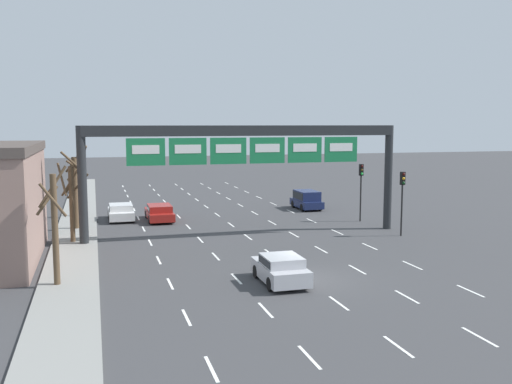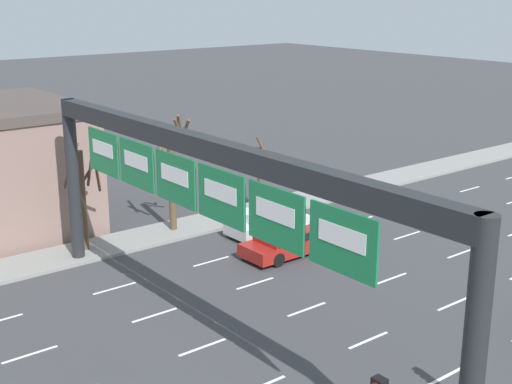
{
  "view_description": "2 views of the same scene",
  "coord_description": "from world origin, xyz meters",
  "px_view_note": "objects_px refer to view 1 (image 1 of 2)",
  "views": [
    {
      "loc": [
        -9.96,
        -25.9,
        7.69
      ],
      "look_at": [
        0.53,
        10.87,
        3.1
      ],
      "focal_mm": 40.0,
      "sensor_mm": 36.0,
      "label": 1
    },
    {
      "loc": [
        19.01,
        -1.67,
        12.25
      ],
      "look_at": [
        -3.08,
        15.87,
        4.18
      ],
      "focal_mm": 50.0,
      "sensor_mm": 36.0,
      "label": 2
    }
  ],
  "objects_px": {
    "tree_bare_closest": "(76,184)",
    "tree_bare_third": "(71,199)",
    "car_white": "(121,211)",
    "traffic_light_mid_block": "(402,190)",
    "traffic_light_near_gantry": "(361,181)",
    "car_red": "(159,212)",
    "tree_bare_furthest": "(77,191)",
    "suv_navy": "(307,199)",
    "tree_bare_second": "(54,223)",
    "car_silver": "(281,268)",
    "sign_gantry": "(247,149)"
  },
  "relations": [
    {
      "from": "tree_bare_closest",
      "to": "tree_bare_third",
      "type": "xyz_separation_m",
      "value": [
        -0.15,
        -4.85,
        -0.48
      ]
    },
    {
      "from": "car_white",
      "to": "traffic_light_mid_block",
      "type": "relative_size",
      "value": 0.96
    },
    {
      "from": "traffic_light_near_gantry",
      "to": "car_red",
      "type": "bearing_deg",
      "value": 163.12
    },
    {
      "from": "car_white",
      "to": "tree_bare_furthest",
      "type": "relative_size",
      "value": 0.99
    },
    {
      "from": "car_red",
      "to": "car_white",
      "type": "distance_m",
      "value": 3.13
    },
    {
      "from": "suv_navy",
      "to": "car_white",
      "type": "bearing_deg",
      "value": -174.46
    },
    {
      "from": "car_white",
      "to": "traffic_light_near_gantry",
      "type": "height_order",
      "value": "traffic_light_near_gantry"
    },
    {
      "from": "car_red",
      "to": "tree_bare_closest",
      "type": "distance_m",
      "value": 7.19
    },
    {
      "from": "traffic_light_mid_block",
      "to": "tree_bare_second",
      "type": "distance_m",
      "value": 23.08
    },
    {
      "from": "car_red",
      "to": "car_silver",
      "type": "bearing_deg",
      "value": -79.58
    },
    {
      "from": "sign_gantry",
      "to": "tree_bare_furthest",
      "type": "xyz_separation_m",
      "value": [
        -11.38,
        11.54,
        -3.81
      ]
    },
    {
      "from": "suv_navy",
      "to": "traffic_light_mid_block",
      "type": "bearing_deg",
      "value": -82.43
    },
    {
      "from": "traffic_light_near_gantry",
      "to": "tree_bare_third",
      "type": "distance_m",
      "value": 21.82
    },
    {
      "from": "tree_bare_third",
      "to": "traffic_light_mid_block",
      "type": "bearing_deg",
      "value": -9.24
    },
    {
      "from": "suv_navy",
      "to": "traffic_light_near_gantry",
      "type": "relative_size",
      "value": 0.86
    },
    {
      "from": "sign_gantry",
      "to": "tree_bare_furthest",
      "type": "relative_size",
      "value": 5.13
    },
    {
      "from": "tree_bare_closest",
      "to": "traffic_light_mid_block",
      "type": "bearing_deg",
      "value": -21.26
    },
    {
      "from": "traffic_light_mid_block",
      "to": "tree_bare_second",
      "type": "xyz_separation_m",
      "value": [
        -22.11,
        -6.6,
        -0.11
      ]
    },
    {
      "from": "car_silver",
      "to": "car_white",
      "type": "bearing_deg",
      "value": 107.54
    },
    {
      "from": "car_white",
      "to": "traffic_light_near_gantry",
      "type": "distance_m",
      "value": 19.28
    },
    {
      "from": "tree_bare_second",
      "to": "tree_bare_third",
      "type": "bearing_deg",
      "value": 87.7
    },
    {
      "from": "tree_bare_third",
      "to": "tree_bare_closest",
      "type": "bearing_deg",
      "value": 88.23
    },
    {
      "from": "tree_bare_furthest",
      "to": "tree_bare_closest",
      "type": "bearing_deg",
      "value": -88.94
    },
    {
      "from": "traffic_light_mid_block",
      "to": "tree_bare_furthest",
      "type": "xyz_separation_m",
      "value": [
        -21.66,
        14.25,
        -1.0
      ]
    },
    {
      "from": "traffic_light_near_gantry",
      "to": "traffic_light_mid_block",
      "type": "xyz_separation_m",
      "value": [
        0.05,
        -6.18,
        -0.07
      ]
    },
    {
      "from": "suv_navy",
      "to": "car_silver",
      "type": "height_order",
      "value": "suv_navy"
    },
    {
      "from": "car_red",
      "to": "traffic_light_mid_block",
      "type": "bearing_deg",
      "value": -35.19
    },
    {
      "from": "car_silver",
      "to": "tree_bare_second",
      "type": "height_order",
      "value": "tree_bare_second"
    },
    {
      "from": "car_white",
      "to": "tree_bare_furthest",
      "type": "bearing_deg",
      "value": 145.09
    },
    {
      "from": "car_silver",
      "to": "tree_bare_second",
      "type": "relative_size",
      "value": 0.7
    },
    {
      "from": "traffic_light_near_gantry",
      "to": "sign_gantry",
      "type": "bearing_deg",
      "value": -161.25
    },
    {
      "from": "traffic_light_near_gantry",
      "to": "tree_bare_third",
      "type": "bearing_deg",
      "value": -173.03
    },
    {
      "from": "car_red",
      "to": "tree_bare_closest",
      "type": "bearing_deg",
      "value": -158.59
    },
    {
      "from": "sign_gantry",
      "to": "traffic_light_mid_block",
      "type": "height_order",
      "value": "sign_gantry"
    },
    {
      "from": "traffic_light_mid_block",
      "to": "car_red",
      "type": "bearing_deg",
      "value": 144.81
    },
    {
      "from": "tree_bare_closest",
      "to": "suv_navy",
      "type": "bearing_deg",
      "value": 14.48
    },
    {
      "from": "tree_bare_furthest",
      "to": "car_white",
      "type": "bearing_deg",
      "value": -34.91
    },
    {
      "from": "traffic_light_mid_block",
      "to": "tree_bare_furthest",
      "type": "height_order",
      "value": "same"
    },
    {
      "from": "suv_navy",
      "to": "tree_bare_third",
      "type": "xyz_separation_m",
      "value": [
        -19.91,
        -9.96,
        1.98
      ]
    },
    {
      "from": "car_silver",
      "to": "tree_bare_second",
      "type": "xyz_separation_m",
      "value": [
        -10.4,
        2.3,
        2.32
      ]
    },
    {
      "from": "sign_gantry",
      "to": "car_white",
      "type": "bearing_deg",
      "value": 131.06
    },
    {
      "from": "traffic_light_near_gantry",
      "to": "tree_bare_closest",
      "type": "distance_m",
      "value": 21.62
    },
    {
      "from": "car_silver",
      "to": "traffic_light_near_gantry",
      "type": "relative_size",
      "value": 0.86
    },
    {
      "from": "car_red",
      "to": "tree_bare_closest",
      "type": "height_order",
      "value": "tree_bare_closest"
    },
    {
      "from": "tree_bare_closest",
      "to": "tree_bare_furthest",
      "type": "xyz_separation_m",
      "value": [
        -0.11,
        5.86,
        -1.21
      ]
    },
    {
      "from": "suv_navy",
      "to": "tree_bare_second",
      "type": "relative_size",
      "value": 0.7
    },
    {
      "from": "car_red",
      "to": "tree_bare_furthest",
      "type": "distance_m",
      "value": 7.34
    },
    {
      "from": "suv_navy",
      "to": "tree_bare_closest",
      "type": "distance_m",
      "value": 20.56
    },
    {
      "from": "tree_bare_furthest",
      "to": "tree_bare_second",
      "type": "bearing_deg",
      "value": -91.23
    },
    {
      "from": "car_white",
      "to": "car_silver",
      "type": "bearing_deg",
      "value": -72.46
    }
  ]
}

